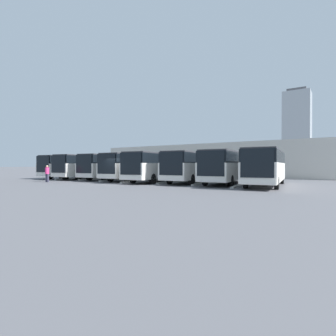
% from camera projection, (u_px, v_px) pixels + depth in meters
% --- Properties ---
extents(ground_plane, '(600.00, 600.00, 0.00)m').
position_uv_depth(ground_plane, '(115.00, 184.00, 25.98)').
color(ground_plane, '#5B5B60').
extents(bus_0, '(3.70, 11.17, 3.13)m').
position_uv_depth(bus_0, '(266.00, 166.00, 23.12)').
color(bus_0, silver).
rests_on(bus_0, ground_plane).
extents(curb_divider_0, '(0.82, 5.49, 0.15)m').
position_uv_depth(curb_divider_0, '(239.00, 185.00, 22.80)').
color(curb_divider_0, '#B2B2AD').
rests_on(curb_divider_0, ground_plane).
extents(bus_1, '(3.70, 11.17, 3.13)m').
position_uv_depth(bus_1, '(227.00, 166.00, 25.70)').
color(bus_1, silver).
rests_on(bus_1, ground_plane).
extents(curb_divider_1, '(0.82, 5.49, 0.15)m').
position_uv_depth(curb_divider_1, '(203.00, 183.00, 25.38)').
color(curb_divider_1, '#B2B2AD').
rests_on(curb_divider_1, ground_plane).
extents(bus_2, '(3.70, 11.17, 3.13)m').
position_uv_depth(bus_2, '(193.00, 166.00, 27.80)').
color(bus_2, silver).
rests_on(bus_2, ground_plane).
extents(curb_divider_2, '(0.82, 5.49, 0.15)m').
position_uv_depth(curb_divider_2, '(170.00, 182.00, 27.48)').
color(curb_divider_2, '#B2B2AD').
rests_on(curb_divider_2, ground_plane).
extents(bus_3, '(3.70, 11.17, 3.13)m').
position_uv_depth(bus_3, '(159.00, 166.00, 29.01)').
color(bus_3, silver).
rests_on(bus_3, ground_plane).
extents(curb_divider_3, '(0.82, 5.49, 0.15)m').
position_uv_depth(curb_divider_3, '(136.00, 181.00, 28.69)').
color(curb_divider_3, '#B2B2AD').
rests_on(curb_divider_3, ground_plane).
extents(bus_4, '(3.70, 11.17, 3.13)m').
position_uv_depth(bus_4, '(136.00, 166.00, 31.56)').
color(bus_4, silver).
rests_on(bus_4, ground_plane).
extents(curb_divider_4, '(0.82, 5.49, 0.15)m').
position_uv_depth(curb_divider_4, '(115.00, 180.00, 31.24)').
color(curb_divider_4, '#B2B2AD').
rests_on(curb_divider_4, ground_plane).
extents(bus_5, '(3.70, 11.17, 3.13)m').
position_uv_depth(bus_5, '(115.00, 166.00, 33.83)').
color(bus_5, silver).
rests_on(bus_5, ground_plane).
extents(curb_divider_5, '(0.82, 5.49, 0.15)m').
position_uv_depth(curb_divider_5, '(95.00, 179.00, 33.51)').
color(curb_divider_5, '#B2B2AD').
rests_on(curb_divider_5, ground_plane).
extents(bus_6, '(3.70, 11.17, 3.13)m').
position_uv_depth(bus_6, '(91.00, 166.00, 35.40)').
color(bus_6, silver).
rests_on(bus_6, ground_plane).
extents(curb_divider_6, '(0.82, 5.49, 0.15)m').
position_uv_depth(curb_divider_6, '(72.00, 178.00, 35.07)').
color(curb_divider_6, '#B2B2AD').
rests_on(curb_divider_6, ground_plane).
extents(bus_7, '(3.70, 11.17, 3.13)m').
position_uv_depth(bus_7, '(76.00, 166.00, 37.77)').
color(bus_7, silver).
rests_on(bus_7, ground_plane).
extents(pedestrian, '(0.48, 0.48, 1.82)m').
position_uv_depth(pedestrian, '(47.00, 173.00, 28.26)').
color(pedestrian, '#38384C').
rests_on(pedestrian, ground_plane).
extents(station_building, '(38.39, 13.33, 5.25)m').
position_uv_depth(station_building, '(211.00, 161.00, 45.89)').
color(station_building, beige).
rests_on(station_building, ground_plane).
extents(office_tower, '(19.81, 19.81, 62.34)m').
position_uv_depth(office_tower, '(297.00, 129.00, 209.71)').
color(office_tower, '#ADB2B7').
rests_on(office_tower, ground_plane).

